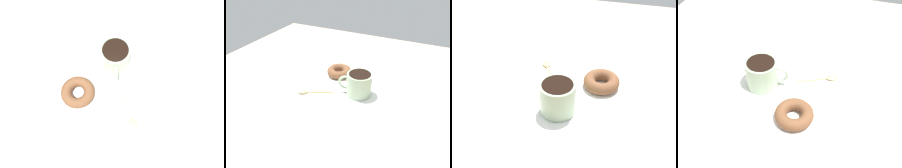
{
  "view_description": "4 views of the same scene",
  "coord_description": "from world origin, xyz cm",
  "views": [
    {
      "loc": [
        -20.79,
        -2.14,
        61.61
      ],
      "look_at": [
        0.92,
        1.49,
        2.3
      ],
      "focal_mm": 35.0,
      "sensor_mm": 36.0,
      "label": 1
    },
    {
      "loc": [
        29.43,
        -58.21,
        44.96
      ],
      "look_at": [
        0.92,
        1.49,
        2.3
      ],
      "focal_mm": 35.0,
      "sensor_mm": 36.0,
      "label": 2
    },
    {
      "loc": [
        63.5,
        16.6,
        52.86
      ],
      "look_at": [
        0.92,
        1.49,
        2.3
      ],
      "focal_mm": 50.0,
      "sensor_mm": 36.0,
      "label": 3
    },
    {
      "loc": [
        -13.23,
        47.64,
        50.44
      ],
      "look_at": [
        0.92,
        1.49,
        2.3
      ],
      "focal_mm": 40.0,
      "sensor_mm": 36.0,
      "label": 4
    }
  ],
  "objects": [
    {
      "name": "napkin",
      "position": [
        0.92,
        1.49,
        0.15
      ],
      "size": [
        34.47,
        34.47,
        0.3
      ],
      "primitive_type": "cube",
      "rotation": [
        0.0,
        0.0,
        0.04
      ],
      "color": "white",
      "rests_on": "ground_plane"
    },
    {
      "name": "coffee_cup",
      "position": [
        8.7,
        1.83,
        4.46
      ],
      "size": [
        11.75,
        8.71,
        8.03
      ],
      "color": "#9EB793",
      "rests_on": "napkin"
    },
    {
      "name": "ground_plane",
      "position": [
        0.0,
        0.0,
        -1.0
      ],
      "size": [
        120.0,
        120.0,
        2.0
      ],
      "primitive_type": "cube",
      "color": "tan"
    },
    {
      "name": "donut",
      "position": [
        -3.03,
        10.86,
        1.87
      ],
      "size": [
        9.76,
        9.76,
        3.14
      ],
      "primitive_type": "torus",
      "color": "brown",
      "rests_on": "napkin"
    },
    {
      "name": "spoon",
      "position": [
        -7.86,
        -5.52,
        0.7
      ],
      "size": [
        12.23,
        6.78,
        0.9
      ],
      "color": "#D8B772",
      "rests_on": "napkin"
    }
  ]
}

